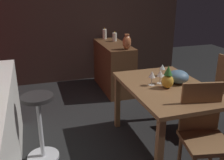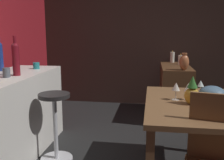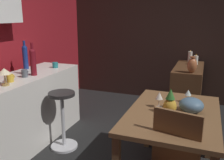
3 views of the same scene
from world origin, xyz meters
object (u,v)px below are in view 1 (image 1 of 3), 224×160
Objects in this scene: sideboard_cabinet at (114,67)px; wine_glass_center at (160,74)px; pillar_candle_short at (105,34)px; fruit_bowl at (178,77)px; pillar_candle_tall at (115,37)px; wine_glass_left at (152,75)px; wine_glass_right at (162,67)px; chair_by_doorway at (220,92)px; vase_copper at (127,42)px; dining_table at (167,94)px; chair_near_window at (203,131)px; pineapple_centerpiece at (168,79)px; bar_stool at (40,126)px.

wine_glass_center is (-1.77, 0.04, 0.44)m from sideboard_cabinet.
wine_glass_center is 2.24m from pillar_candle_short.
pillar_candle_tall reaches higher than fruit_bowl.
wine_glass_left is 0.11m from wine_glass_center.
wine_glass_center reaches higher than wine_glass_right.
chair_by_doorway reaches higher than wine_glass_right.
vase_copper reaches higher than wine_glass_left.
wine_glass_right is at bearing -32.87° from wine_glass_center.
dining_table is 0.60m from chair_near_window.
pillar_candle_tall is 0.28m from pillar_candle_short.
wine_glass_right is at bearing -45.60° from wine_glass_left.
vase_copper is at bearing -0.06° from chair_near_window.
pillar_candle_short is at bearing 4.54° from fruit_bowl.
vase_copper reaches higher than chair_by_doorway.
chair_near_window is 5.36× the size of pillar_candle_tall.
pillar_candle_tall is at bearing -3.11° from pineapple_centerpiece.
pillar_candle_tall is at bearing -3.75° from wine_glass_center.
bar_stool is (-1.69, 1.34, -0.02)m from sideboard_cabinet.
chair_near_window is at bearing -178.46° from sideboard_cabinet.
pillar_candle_tall is (0.21, -0.09, 0.48)m from sideboard_cabinet.
chair_by_doorway is 6.16× the size of wine_glass_center.
wine_glass_center is (0.67, 0.11, 0.35)m from chair_near_window.
pineapple_centerpiece reaches higher than sideboard_cabinet.
pillar_candle_short is (2.22, 0.83, 0.39)m from chair_by_doorway.
pillar_candle_short is (0.26, 0.11, 0.02)m from pillar_candle_tall.
pillar_candle_short is (2.33, 0.03, 0.26)m from dining_table.
pineapple_centerpiece reaches higher than chair_near_window.
dining_table is 5.47× the size of fruit_bowl.
chair_by_doorway is 0.71m from fruit_bowl.
pineapple_centerpiece is at bearing 176.89° from pillar_candle_tall.
vase_copper is at bearing -174.24° from pillar_candle_short.
pineapple_centerpiece reaches higher than bar_stool.
wine_glass_right is 0.62× the size of fruit_bowl.
vase_copper is at bearing -2.71° from dining_table.
bar_stool is 4.19× the size of pillar_candle_tall.
wine_glass_left is at bearing 92.37° from chair_by_doorway.
wine_glass_left reaches higher than sideboard_cabinet.
pillar_candle_short is at bearing 20.51° from chair_by_doorway.
pineapple_centerpiece reaches higher than wine_glass_right.
chair_near_window reaches higher than dining_table.
dining_table is 0.27m from wine_glass_left.
pineapple_centerpiece is at bearing 160.13° from wine_glass_right.
pillar_candle_tall reaches higher than wine_glass_right.
wine_glass_left reaches higher than wine_glass_center.
chair_by_doorway reaches higher than bar_stool.
sideboard_cabinet is 1.51× the size of bar_stool.
dining_table is 1.70× the size of bar_stool.
sideboard_cabinet is at bearing 1.54° from chair_near_window.
chair_near_window is 4.11× the size of fruit_bowl.
wine_glass_left is 0.66× the size of pineapple_centerpiece.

